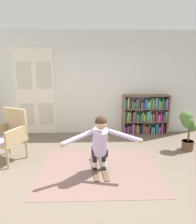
# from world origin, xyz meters

# --- Properties ---
(ground_plane) EXTENTS (7.20, 7.20, 0.00)m
(ground_plane) POSITION_xyz_m (0.00, 0.00, 0.00)
(ground_plane) COLOR #6A5D4D
(back_wall) EXTENTS (6.00, 0.10, 2.90)m
(back_wall) POSITION_xyz_m (0.00, 2.60, 1.45)
(back_wall) COLOR silver
(back_wall) RESTS_ON ground
(double_door) EXTENTS (1.22, 0.05, 2.45)m
(double_door) POSITION_xyz_m (-1.72, 2.54, 1.23)
(double_door) COLOR silver
(double_door) RESTS_ON ground
(rug) EXTENTS (2.35, 1.91, 0.01)m
(rug) POSITION_xyz_m (0.01, 0.35, 0.00)
(rug) COLOR #775A55
(rug) RESTS_ON ground
(bookshelf) EXTENTS (1.31, 0.30, 1.15)m
(bookshelf) POSITION_xyz_m (1.41, 2.39, 0.55)
(bookshelf) COLOR brown
(bookshelf) RESTS_ON ground
(wicker_chair) EXTENTS (0.80, 0.80, 1.10)m
(wicker_chair) POSITION_xyz_m (-1.88, 0.87, 0.58)
(wicker_chair) COLOR tan
(wicker_chair) RESTS_ON ground
(potted_plant) EXTENTS (0.41, 0.36, 0.94)m
(potted_plant) POSITION_xyz_m (2.14, 1.25, 0.60)
(potted_plant) COLOR brown
(potted_plant) RESTS_ON ground
(skis_pair) EXTENTS (0.35, 0.94, 0.07)m
(skis_pair) POSITION_xyz_m (0.01, 0.38, 0.02)
(skis_pair) COLOR brown
(skis_pair) RESTS_ON rug
(person_skier) EXTENTS (1.44, 0.61, 1.09)m
(person_skier) POSITION_xyz_m (0.03, 0.21, 0.67)
(person_skier) COLOR white
(person_skier) RESTS_ON skis_pair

